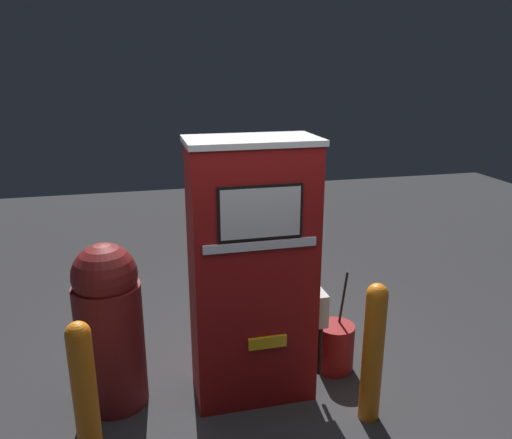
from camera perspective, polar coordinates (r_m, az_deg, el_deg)
The scene contains 6 objects.
ground_plane at distance 3.90m, azimuth 0.44°, elevation -20.78°, with size 14.00×14.00×0.00m, color #2D2D30.
gas_pump at distance 3.60m, azimuth -0.39°, elevation -6.12°, with size 0.97×0.51×1.95m.
safety_bollard at distance 3.61m, azimuth 13.23°, elevation -14.28°, with size 0.15×0.15×1.04m.
trash_bin at distance 3.78m, azimuth -16.42°, elevation -11.44°, with size 0.48×0.48×1.24m.
safety_bollard_far at distance 3.27m, azimuth -18.94°, elevation -18.57°, with size 0.15×0.15×1.03m.
squeegee_bucket at distance 4.26m, azimuth 9.05°, elevation -14.18°, with size 0.30×0.30×0.89m.
Camera 1 is at (-0.75, -2.99, 2.40)m, focal length 35.00 mm.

